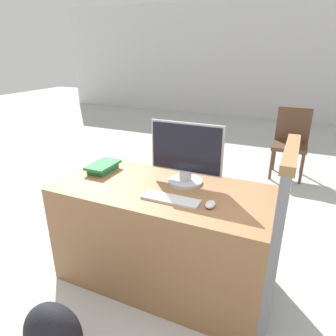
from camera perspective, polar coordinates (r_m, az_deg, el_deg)
name	(u,v)px	position (r m, az deg, el deg)	size (l,w,h in m)	color
ground_plane	(141,310)	(2.26, -5.11, -25.39)	(20.00, 20.00, 0.00)	#B2B2AD
wall_back	(274,61)	(7.99, 19.60, 18.67)	(12.00, 0.06, 2.80)	silver
desk	(163,235)	(2.25, -0.87, -12.61)	(1.50, 0.72, 0.76)	#8C603D
carrel_divider	(277,241)	(1.93, 20.07, -12.92)	(0.07, 0.59, 1.17)	slate
monitor	(186,155)	(2.07, 3.45, 2.54)	(0.52, 0.24, 0.44)	#B7B7BC
keyboard	(171,199)	(1.89, 0.50, -5.97)	(0.38, 0.11, 0.02)	silver
mouse	(210,204)	(1.84, 8.07, -6.86)	(0.06, 0.10, 0.03)	silver
book_stack	(103,167)	(2.39, -12.27, 0.22)	(0.17, 0.27, 0.06)	#2D7F42
far_chair	(291,139)	(4.42, 22.37, 5.12)	(0.44, 0.44, 0.93)	#4C3323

